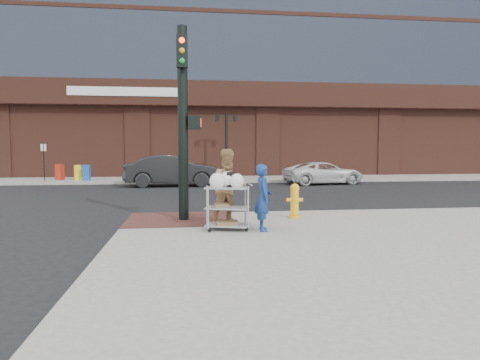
{
  "coord_description": "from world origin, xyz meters",
  "views": [
    {
      "loc": [
        -0.39,
        -10.46,
        2.06
      ],
      "look_at": [
        0.9,
        0.02,
        1.25
      ],
      "focal_mm": 32.0,
      "sensor_mm": 36.0,
      "label": 1
    }
  ],
  "objects": [
    {
      "name": "traffic_signal_pole",
      "position": [
        -0.48,
        0.77,
        2.83
      ],
      "size": [
        0.61,
        0.51,
        5.0
      ],
      "color": "black",
      "rests_on": "sidewalk_near"
    },
    {
      "name": "minivan_white",
      "position": [
        7.19,
        12.71,
        0.62
      ],
      "size": [
        4.76,
        2.79,
        1.24
      ],
      "primitive_type": "imported",
      "rotation": [
        0.0,
        0.0,
        1.74
      ],
      "color": "silver",
      "rests_on": "ground"
    },
    {
      "name": "utility_cart",
      "position": [
        0.51,
        -0.74,
        0.76
      ],
      "size": [
        1.08,
        0.79,
        1.35
      ],
      "color": "gray",
      "rests_on": "sidewalk_near"
    },
    {
      "name": "sidewalk_far",
      "position": [
        12.5,
        32.0,
        0.07
      ],
      "size": [
        65.0,
        36.0,
        0.15
      ],
      "primitive_type": "cube",
      "color": "gray",
      "rests_on": "ground"
    },
    {
      "name": "newsbox_blue",
      "position": [
        -6.15,
        14.87,
        0.6
      ],
      "size": [
        0.4,
        0.37,
        0.91
      ],
      "primitive_type": "cube",
      "rotation": [
        0.0,
        0.0,
        -0.06
      ],
      "color": "#1A4DAE",
      "rests_on": "sidewalk_far"
    },
    {
      "name": "sedan_dark",
      "position": [
        -1.15,
        12.4,
        0.84
      ],
      "size": [
        5.12,
        1.92,
        1.67
      ],
      "primitive_type": "imported",
      "rotation": [
        0.0,
        0.0,
        1.6
      ],
      "color": "black",
      "rests_on": "ground"
    },
    {
      "name": "newsbox_red",
      "position": [
        -7.83,
        15.6,
        0.61
      ],
      "size": [
        0.5,
        0.48,
        0.93
      ],
      "primitive_type": "cube",
      "rotation": [
        0.0,
        0.0,
        -0.41
      ],
      "color": "#9C2411",
      "rests_on": "sidewalk_far"
    },
    {
      "name": "bank_building",
      "position": [
        5.0,
        31.0,
        14.15
      ],
      "size": [
        42.0,
        26.0,
        28.0
      ],
      "primitive_type": "cube",
      "color": "#592E23",
      "rests_on": "sidewalk_far"
    },
    {
      "name": "woman_blue",
      "position": [
        1.32,
        -0.89,
        0.92
      ],
      "size": [
        0.38,
        0.57,
        1.53
      ],
      "primitive_type": "imported",
      "rotation": [
        0.0,
        0.0,
        1.54
      ],
      "color": "navy",
      "rests_on": "sidewalk_near"
    },
    {
      "name": "newsbox_yellow",
      "position": [
        -6.75,
        15.35,
        0.59
      ],
      "size": [
        0.47,
        0.45,
        0.88
      ],
      "primitive_type": "cube",
      "rotation": [
        0.0,
        0.0,
        0.38
      ],
      "color": "yellow",
      "rests_on": "sidewalk_far"
    },
    {
      "name": "lamp_post",
      "position": [
        2.0,
        16.0,
        2.62
      ],
      "size": [
        1.32,
        0.22,
        4.0
      ],
      "color": "black",
      "rests_on": "sidewalk_far"
    },
    {
      "name": "fire_hydrant",
      "position": [
        2.47,
        0.71,
        0.63
      ],
      "size": [
        0.44,
        0.31,
        0.94
      ],
      "color": "yellow",
      "rests_on": "sidewalk_near"
    },
    {
      "name": "parking_sign",
      "position": [
        -8.5,
        15.0,
        1.25
      ],
      "size": [
        0.05,
        0.05,
        2.2
      ],
      "primitive_type": "cylinder",
      "color": "black",
      "rests_on": "sidewalk_far"
    },
    {
      "name": "pedestrian_tan",
      "position": [
        0.61,
        -0.07,
        1.09
      ],
      "size": [
        1.1,
        0.97,
        1.87
      ],
      "primitive_type": "imported",
      "rotation": [
        0.0,
        0.0,
        0.34
      ],
      "color": "#A0754B",
      "rests_on": "sidewalk_near"
    },
    {
      "name": "ground",
      "position": [
        0.0,
        0.0,
        0.0
      ],
      "size": [
        220.0,
        220.0,
        0.0
      ],
      "primitive_type": "plane",
      "color": "black",
      "rests_on": "ground"
    },
    {
      "name": "brick_curb_ramp",
      "position": [
        -0.6,
        0.9,
        0.16
      ],
      "size": [
        2.8,
        2.4,
        0.01
      ],
      "primitive_type": "cube",
      "color": "#4C2623",
      "rests_on": "sidewalk_near"
    }
  ]
}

